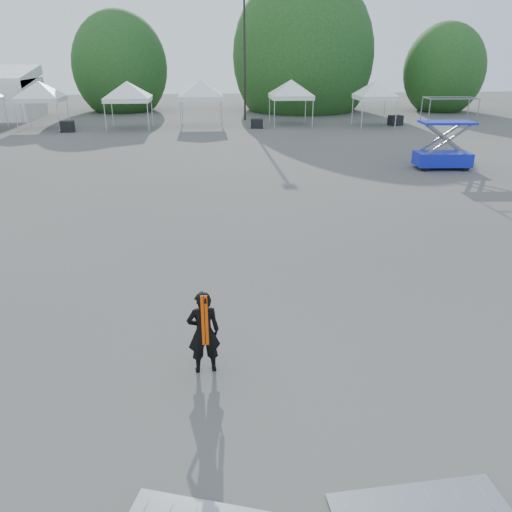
{
  "coord_description": "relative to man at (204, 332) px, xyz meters",
  "views": [
    {
      "loc": [
        -0.25,
        -10.55,
        5.3
      ],
      "look_at": [
        0.7,
        -0.87,
        1.3
      ],
      "focal_mm": 35.0,
      "sensor_mm": 36.0,
      "label": 1
    }
  ],
  "objects": [
    {
      "name": "light_pole_east",
      "position": [
        3.42,
        35.0,
        4.73
      ],
      "size": [
        0.6,
        0.25,
        9.8
      ],
      "color": "black",
      "rests_on": "ground"
    },
    {
      "name": "ground",
      "position": [
        0.42,
        3.0,
        -0.79
      ],
      "size": [
        120.0,
        120.0,
        0.0
      ],
      "primitive_type": "plane",
      "color": "#474442",
      "rests_on": "ground"
    },
    {
      "name": "crate_west",
      "position": [
        -9.58,
        29.59,
        -0.42
      ],
      "size": [
        1.06,
        0.89,
        0.74
      ],
      "primitive_type": "cube",
      "rotation": [
        0.0,
        0.0,
        0.16
      ],
      "color": "black",
      "rests_on": "ground"
    },
    {
      "name": "crate_east",
      "position": [
        14.69,
        30.62,
        -0.41
      ],
      "size": [
        1.13,
        0.98,
        0.75
      ],
      "primitive_type": "cube",
      "rotation": [
        0.0,
        0.0,
        0.28
      ],
      "color": "black",
      "rests_on": "ground"
    },
    {
      "name": "tree_far_e",
      "position": [
        22.42,
        40.0,
        2.84
      ],
      "size": [
        3.84,
        3.84,
        5.84
      ],
      "color": "#382314",
      "rests_on": "ground"
    },
    {
      "name": "tree_mid_w",
      "position": [
        -7.58,
        43.0,
        3.14
      ],
      "size": [
        4.16,
        4.16,
        6.33
      ],
      "color": "#382314",
      "rests_on": "ground"
    },
    {
      "name": "crate_mid",
      "position": [
        3.93,
        30.13,
        -0.46
      ],
      "size": [
        0.95,
        0.8,
        0.66
      ],
      "primitive_type": "cube",
      "rotation": [
        0.0,
        0.0,
        -0.18
      ],
      "color": "black",
      "rests_on": "ground"
    },
    {
      "name": "tent_f",
      "position": [
        6.69,
        31.71,
        2.27
      ],
      "size": [
        4.36,
        4.36,
        3.88
      ],
      "color": "silver",
      "rests_on": "ground"
    },
    {
      "name": "tent_e",
      "position": [
        -0.13,
        31.67,
        2.27
      ],
      "size": [
        4.54,
        4.54,
        3.88
      ],
      "color": "silver",
      "rests_on": "ground"
    },
    {
      "name": "man",
      "position": [
        0.0,
        0.0,
        0.0
      ],
      "size": [
        0.61,
        0.44,
        1.57
      ],
      "rotation": [
        0.0,
        0.0,
        3.26
      ],
      "color": "black",
      "rests_on": "ground"
    },
    {
      "name": "tent_d",
      "position": [
        -5.35,
        30.72,
        2.27
      ],
      "size": [
        4.47,
        4.47,
        3.88
      ],
      "color": "silver",
      "rests_on": "ground"
    },
    {
      "name": "tent_g",
      "position": [
        12.86,
        30.44,
        2.27
      ],
      "size": [
        3.92,
        3.92,
        3.88
      ],
      "color": "silver",
      "rests_on": "ground"
    },
    {
      "name": "tree_mid_e",
      "position": [
        9.42,
        42.0,
        4.05
      ],
      "size": [
        5.12,
        5.12,
        7.79
      ],
      "color": "#382314",
      "rests_on": "ground"
    },
    {
      "name": "scissor_lift",
      "position": [
        11.49,
        15.54,
        0.89
      ],
      "size": [
        2.66,
        1.47,
        3.32
      ],
      "rotation": [
        0.0,
        0.0,
        -0.07
      ],
      "color": "#0F0DB4",
      "rests_on": "ground"
    },
    {
      "name": "tent_c",
      "position": [
        -11.67,
        31.46,
        2.27
      ],
      "size": [
        4.32,
        4.32,
        3.88
      ],
      "color": "silver",
      "rests_on": "ground"
    }
  ]
}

